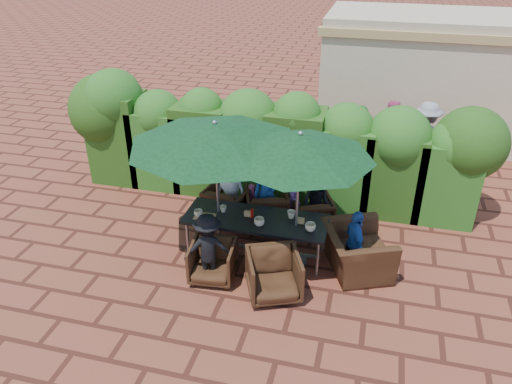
% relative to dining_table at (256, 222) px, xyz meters
% --- Properties ---
extents(ground, '(80.00, 80.00, 0.00)m').
position_rel_dining_table_xyz_m(ground, '(-0.22, -0.14, -0.68)').
color(ground, brown).
rests_on(ground, ground).
extents(dining_table, '(2.50, 0.90, 0.75)m').
position_rel_dining_table_xyz_m(dining_table, '(0.00, 0.00, 0.00)').
color(dining_table, black).
rests_on(dining_table, ground).
extents(umbrella_left, '(2.94, 2.94, 2.46)m').
position_rel_dining_table_xyz_m(umbrella_left, '(-0.70, 0.06, 1.54)').
color(umbrella_left, gray).
rests_on(umbrella_left, ground).
extents(umbrella_right, '(2.40, 2.40, 2.46)m').
position_rel_dining_table_xyz_m(umbrella_right, '(0.72, -0.05, 1.54)').
color(umbrella_right, gray).
rests_on(umbrella_right, ground).
extents(chair_far_left, '(0.95, 0.91, 0.83)m').
position_rel_dining_table_xyz_m(chair_far_left, '(-0.80, 0.96, -0.26)').
color(chair_far_left, black).
rests_on(chair_far_left, ground).
extents(chair_far_mid, '(1.00, 0.97, 0.82)m').
position_rel_dining_table_xyz_m(chair_far_mid, '(-0.05, 1.02, -0.27)').
color(chair_far_mid, black).
rests_on(chair_far_mid, ground).
extents(chair_far_right, '(0.95, 0.92, 0.76)m').
position_rel_dining_table_xyz_m(chair_far_right, '(0.83, 1.06, -0.29)').
color(chair_far_right, black).
rests_on(chair_far_right, ground).
extents(chair_near_left, '(0.79, 0.75, 0.74)m').
position_rel_dining_table_xyz_m(chair_near_left, '(-0.52, -0.84, -0.30)').
color(chair_near_left, black).
rests_on(chair_near_left, ground).
extents(chair_near_right, '(1.04, 1.01, 0.83)m').
position_rel_dining_table_xyz_m(chair_near_right, '(0.55, -0.99, -0.26)').
color(chair_near_right, black).
rests_on(chair_near_right, ground).
extents(chair_end_right, '(1.17, 1.38, 1.03)m').
position_rel_dining_table_xyz_m(chair_end_right, '(1.77, -0.02, -0.16)').
color(chair_end_right, black).
rests_on(chair_end_right, ground).
extents(adult_far_left, '(0.71, 0.53, 1.28)m').
position_rel_dining_table_xyz_m(adult_far_left, '(-0.76, 1.05, -0.03)').
color(adult_far_left, silver).
rests_on(adult_far_left, ground).
extents(adult_far_mid, '(0.59, 0.54, 1.36)m').
position_rel_dining_table_xyz_m(adult_far_mid, '(-0.05, 1.02, 0.00)').
color(adult_far_mid, '#1E4FA4').
rests_on(adult_far_mid, ground).
extents(adult_far_right, '(0.63, 0.44, 1.21)m').
position_rel_dining_table_xyz_m(adult_far_right, '(0.93, 0.93, -0.07)').
color(adult_far_right, black).
rests_on(adult_far_right, ground).
extents(adult_near_left, '(0.87, 0.61, 1.24)m').
position_rel_dining_table_xyz_m(adult_near_left, '(-0.57, -0.89, -0.05)').
color(adult_near_left, black).
rests_on(adult_near_left, ground).
extents(adult_end_right, '(0.59, 0.77, 1.17)m').
position_rel_dining_table_xyz_m(adult_end_right, '(1.72, -0.08, -0.09)').
color(adult_end_right, '#1E4FA4').
rests_on(adult_end_right, ground).
extents(child_left, '(0.36, 0.33, 0.80)m').
position_rel_dining_table_xyz_m(child_left, '(-0.35, 1.08, -0.28)').
color(child_left, '#C7467B').
rests_on(child_left, ground).
extents(child_right, '(0.33, 0.28, 0.85)m').
position_rel_dining_table_xyz_m(child_right, '(0.48, 0.97, -0.25)').
color(child_right, '#804AA2').
rests_on(child_right, ground).
extents(pedestrian_a, '(1.50, 0.60, 1.58)m').
position_rel_dining_table_xyz_m(pedestrian_a, '(1.44, 4.02, 0.11)').
color(pedestrian_a, green).
rests_on(pedestrian_a, ground).
extents(pedestrian_b, '(0.88, 0.68, 1.63)m').
position_rel_dining_table_xyz_m(pedestrian_b, '(2.13, 4.41, 0.14)').
color(pedestrian_b, '#C7467B').
rests_on(pedestrian_b, ground).
extents(pedestrian_c, '(1.18, 0.68, 1.73)m').
position_rel_dining_table_xyz_m(pedestrian_c, '(2.94, 4.14, 0.19)').
color(pedestrian_c, gray).
rests_on(pedestrian_c, ground).
extents(cup_a, '(0.15, 0.15, 0.12)m').
position_rel_dining_table_xyz_m(cup_a, '(-0.99, -0.19, 0.13)').
color(cup_a, beige).
rests_on(cup_a, dining_table).
extents(cup_b, '(0.12, 0.12, 0.12)m').
position_rel_dining_table_xyz_m(cup_b, '(-0.61, 0.07, 0.13)').
color(cup_b, beige).
rests_on(cup_b, dining_table).
extents(cup_c, '(0.18, 0.18, 0.14)m').
position_rel_dining_table_xyz_m(cup_c, '(0.11, -0.21, 0.14)').
color(cup_c, beige).
rests_on(cup_c, dining_table).
extents(cup_d, '(0.15, 0.15, 0.14)m').
position_rel_dining_table_xyz_m(cup_d, '(0.59, 0.16, 0.14)').
color(cup_d, beige).
rests_on(cup_d, dining_table).
extents(cup_e, '(0.18, 0.18, 0.14)m').
position_rel_dining_table_xyz_m(cup_e, '(0.98, -0.16, 0.14)').
color(cup_e, beige).
rests_on(cup_e, dining_table).
extents(ketchup_bottle, '(0.04, 0.04, 0.17)m').
position_rel_dining_table_xyz_m(ketchup_bottle, '(-0.07, 0.00, 0.16)').
color(ketchup_bottle, '#B20C0A').
rests_on(ketchup_bottle, dining_table).
extents(sauce_bottle, '(0.04, 0.04, 0.17)m').
position_rel_dining_table_xyz_m(sauce_bottle, '(-0.06, 0.03, 0.16)').
color(sauce_bottle, '#4C230C').
rests_on(sauce_bottle, dining_table).
extents(serving_tray, '(0.35, 0.25, 0.02)m').
position_rel_dining_table_xyz_m(serving_tray, '(-0.87, -0.19, 0.08)').
color(serving_tray, '#A87C51').
rests_on(serving_tray, dining_table).
extents(number_block_left, '(0.12, 0.06, 0.10)m').
position_rel_dining_table_xyz_m(number_block_left, '(-0.16, 0.03, 0.12)').
color(number_block_left, tan).
rests_on(number_block_left, dining_table).
extents(number_block_right, '(0.12, 0.06, 0.10)m').
position_rel_dining_table_xyz_m(number_block_right, '(0.78, 0.03, 0.12)').
color(number_block_right, tan).
rests_on(number_block_right, dining_table).
extents(hedge_wall, '(9.10, 1.60, 2.55)m').
position_rel_dining_table_xyz_m(hedge_wall, '(-0.46, 2.18, 0.64)').
color(hedge_wall, '#1A3B10').
rests_on(hedge_wall, ground).
extents(building, '(6.20, 3.08, 3.20)m').
position_rel_dining_table_xyz_m(building, '(3.28, 6.85, 0.93)').
color(building, beige).
rests_on(building, ground).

